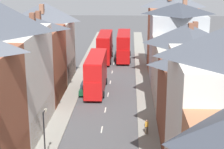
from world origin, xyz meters
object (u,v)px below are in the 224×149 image
Objects in this scene: street_lamp at (45,136)px; double_decker_bus_lead at (96,72)px; car_parked_left_a at (108,45)px; pedestrian_mid_right at (147,126)px; double_decker_bus_mid_street at (105,46)px; car_parked_left_b at (87,88)px; double_decker_bus_far_approaching at (124,45)px.

double_decker_bus_lead is at bearing 83.75° from street_lamp.
car_parked_left_a is at bearing 89.98° from double_decker_bus_lead.
pedestrian_mid_right is 12.10m from street_lamp.
double_decker_bus_mid_street reaches higher than pedestrian_mid_right.
street_lamp is at bearing -93.09° from car_parked_left_b.
pedestrian_mid_right is at bearing -81.62° from car_parked_left_a.
car_parked_left_b is at bearing -93.72° from double_decker_bus_mid_street.
car_parked_left_a reaches higher than car_parked_left_b.
double_decker_bus_lead is 1.00× the size of double_decker_bus_mid_street.
pedestrian_mid_right is (6.69, -33.49, -1.78)m from double_decker_bus_mid_street.
pedestrian_mid_right is 0.29× the size of street_lamp.
street_lamp is (-9.13, -7.62, 2.21)m from pedestrian_mid_right.
street_lamp is (-2.44, -22.28, 0.43)m from double_decker_bus_lead.
double_decker_bus_lead is at bearing -90.02° from car_parked_left_a.
double_decker_bus_lead and double_decker_bus_far_approaching have the same top height.
double_decker_bus_far_approaching is 34.76m from pedestrian_mid_right.
double_decker_bus_lead is 2.59m from car_parked_left_b.
pedestrian_mid_right is (7.98, -13.65, 0.23)m from car_parked_left_b.
double_decker_bus_lead is 20.25m from double_decker_bus_far_approaching.
double_decker_bus_mid_street is at bearing -163.20° from double_decker_bus_far_approaching.
double_decker_bus_far_approaching is 1.96× the size of street_lamp.
double_decker_bus_far_approaching is 6.71× the size of pedestrian_mid_right.
double_decker_bus_mid_street is at bearing -90.04° from car_parked_left_a.
car_parked_left_b is at bearing -92.35° from car_parked_left_a.
double_decker_bus_mid_street is 19.98m from car_parked_left_b.
double_decker_bus_mid_street is 2.35× the size of car_parked_left_b.
car_parked_left_b is at bearing -142.22° from double_decker_bus_lead.
double_decker_bus_far_approaching is 2.60× the size of car_parked_left_a.
pedestrian_mid_right is at bearing 39.84° from street_lamp.
car_parked_left_b is 15.82m from pedestrian_mid_right.
pedestrian_mid_right reaches higher than car_parked_left_b.
double_decker_bus_mid_street is at bearing 90.00° from double_decker_bus_lead.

